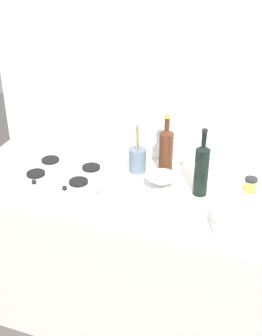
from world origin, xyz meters
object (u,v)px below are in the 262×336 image
stovetop_hob (64,173)px  wine_bottle_leftmost (202,169)px  wine_bottle_mid_left (166,150)px  plate_stack (234,221)px  condiment_jar_front (251,185)px  butter_dish (115,193)px  utensil_crock (138,159)px  mixing_bowl (161,181)px

stovetop_hob → wine_bottle_leftmost: bearing=5.2°
wine_bottle_mid_left → plate_stack: bearing=-41.7°
condiment_jar_front → butter_dish: bearing=-154.7°
wine_bottle_leftmost → wine_bottle_mid_left: bearing=145.4°
stovetop_hob → wine_bottle_leftmost: size_ratio=1.40×
plate_stack → wine_bottle_mid_left: bearing=138.3°
wine_bottle_leftmost → condiment_jar_front: size_ratio=4.67×
wine_bottle_leftmost → utensil_crock: bearing=163.0°
stovetop_hob → condiment_jar_front: 0.98m
butter_dish → mixing_bowl: bearing=42.7°
stovetop_hob → wine_bottle_mid_left: size_ratio=1.49×
mixing_bowl → condiment_jar_front: condiment_jar_front is taller
butter_dish → condiment_jar_front: condiment_jar_front is taller
plate_stack → butter_dish: plate_stack is taller
wine_bottle_mid_left → butter_dish: bearing=-115.1°
wine_bottle_leftmost → wine_bottle_mid_left: 0.27m
butter_dish → utensil_crock: utensil_crock is taller
wine_bottle_leftmost → wine_bottle_mid_left: size_ratio=1.06×
plate_stack → condiment_jar_front: condiment_jar_front is taller
plate_stack → wine_bottle_mid_left: wine_bottle_mid_left is taller
wine_bottle_mid_left → butter_dish: (-0.16, -0.34, -0.10)m
mixing_bowl → utensil_crock: (-0.17, 0.13, 0.03)m
stovetop_hob → mixing_bowl: mixing_bowl is taller
plate_stack → butter_dish: 0.59m
stovetop_hob → butter_dish: 0.36m
wine_bottle_mid_left → butter_dish: 0.39m
plate_stack → mixing_bowl: plate_stack is taller
mixing_bowl → stovetop_hob: bearing=-174.4°
stovetop_hob → utensil_crock: utensil_crock is taller
mixing_bowl → utensil_crock: utensil_crock is taller
wine_bottle_mid_left → mixing_bowl: size_ratio=2.09×
utensil_crock → plate_stack: bearing=-30.7°
condiment_jar_front → plate_stack: bearing=-95.2°
wine_bottle_mid_left → butter_dish: wine_bottle_mid_left is taller
mixing_bowl → butter_dish: mixing_bowl is taller
mixing_bowl → plate_stack: bearing=-28.0°
plate_stack → wine_bottle_leftmost: 0.32m
plate_stack → utensil_crock: (-0.57, 0.34, 0.04)m
stovetop_hob → utensil_crock: 0.40m
mixing_bowl → condiment_jar_front: (0.43, 0.12, -0.00)m
plate_stack → wine_bottle_mid_left: size_ratio=0.62×
plate_stack → stovetop_hob: bearing=170.1°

